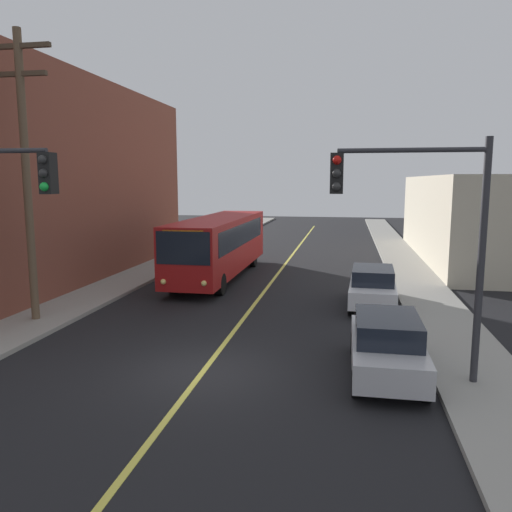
{
  "coord_description": "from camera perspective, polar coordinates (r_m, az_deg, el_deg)",
  "views": [
    {
      "loc": [
        3.75,
        -12.48,
        5.12
      ],
      "look_at": [
        0.0,
        7.94,
        2.0
      ],
      "focal_mm": 35.15,
      "sensor_mm": 36.0,
      "label": 1
    }
  ],
  "objects": [
    {
      "name": "city_bus",
      "position": [
        26.76,
        -4.13,
        1.43
      ],
      "size": [
        2.63,
        12.17,
        3.2
      ],
      "color": "maroon",
      "rests_on": "ground"
    },
    {
      "name": "parked_car_white",
      "position": [
        21.06,
        13.11,
        -3.4
      ],
      "size": [
        1.97,
        4.47,
        1.62
      ],
      "color": "silver",
      "rests_on": "ground"
    },
    {
      "name": "traffic_signal_right_corner",
      "position": [
        12.85,
        17.88,
        4.5
      ],
      "size": [
        3.75,
        0.48,
        6.0
      ],
      "color": "#2D2D33",
      "rests_on": "sidewalk_right"
    },
    {
      "name": "parked_car_silver",
      "position": [
        13.84,
        14.66,
        -9.74
      ],
      "size": [
        1.83,
        4.41,
        1.62
      ],
      "color": "#B7B7BC",
      "rests_on": "ground"
    },
    {
      "name": "sidewalk_right",
      "position": [
        23.3,
        18.84,
        -4.42
      ],
      "size": [
        2.5,
        90.0,
        0.15
      ],
      "primitive_type": "cube",
      "color": "gray",
      "rests_on": "ground"
    },
    {
      "name": "building_left_brick",
      "position": [
        29.19,
        -26.05,
        7.67
      ],
      "size": [
        10.0,
        23.15,
        10.22
      ],
      "color": "brown",
      "rests_on": "ground"
    },
    {
      "name": "utility_pole_near",
      "position": [
        19.46,
        -24.74,
        9.44
      ],
      "size": [
        2.4,
        0.28,
        10.07
      ],
      "color": "brown",
      "rests_on": "sidewalk_left"
    },
    {
      "name": "ground_plane",
      "position": [
        14.0,
        -6.03,
        -12.95
      ],
      "size": [
        120.0,
        120.0,
        0.0
      ],
      "primitive_type": "plane",
      "color": "black"
    },
    {
      "name": "sidewalk_left",
      "position": [
        25.53,
        -15.38,
        -3.16
      ],
      "size": [
        2.5,
        90.0,
        0.15
      ],
      "primitive_type": "cube",
      "color": "gray",
      "rests_on": "ground"
    },
    {
      "name": "lane_stripe_center",
      "position": [
        28.2,
        2.59,
        -1.91
      ],
      "size": [
        0.16,
        60.0,
        0.01
      ],
      "primitive_type": "cube",
      "color": "#D8CC4C",
      "rests_on": "ground"
    }
  ]
}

